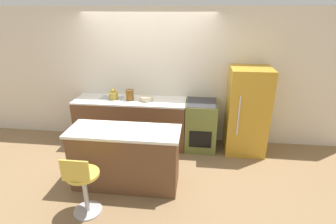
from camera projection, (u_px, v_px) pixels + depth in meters
name	position (u px, v px, depth m)	size (l,w,h in m)	color
ground_plane	(144.00, 152.00, 5.00)	(14.00, 14.00, 0.00)	#8E704C
wall_back	(149.00, 77.00, 5.16)	(8.00, 0.06, 2.60)	silver
back_counter	(131.00, 122.00, 5.18)	(2.14, 0.64, 0.93)	brown
kitchen_island	(126.00, 158.00, 3.94)	(1.64, 0.61, 0.92)	brown
oven_range	(201.00, 125.00, 5.03)	(0.58, 0.65, 0.93)	olive
refrigerator	(247.00, 111.00, 4.80)	(0.71, 0.70, 1.61)	gold
stool_chair	(83.00, 185.00, 3.35)	(0.42, 0.42, 0.91)	#B7B7BC
kettle	(113.00, 95.00, 5.00)	(0.17, 0.17, 0.21)	#B29333
mixing_bowl	(146.00, 98.00, 4.95)	(0.24, 0.24, 0.08)	#C1B28E
canister_jar	(130.00, 95.00, 4.96)	(0.15, 0.15, 0.19)	brown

